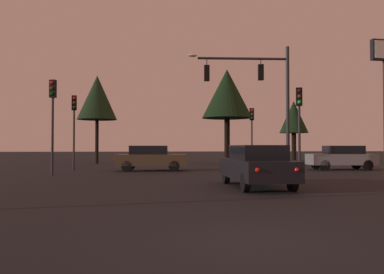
# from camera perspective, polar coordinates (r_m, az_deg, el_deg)

# --- Properties ---
(ground_plane) EXTENTS (168.00, 168.00, 0.00)m
(ground_plane) POSITION_cam_1_polar(r_m,az_deg,el_deg) (30.50, -3.92, -4.12)
(ground_plane) COLOR black
(ground_plane) RESTS_ON ground
(traffic_signal_mast_arm) EXTENTS (5.82, 0.68, 7.20)m
(traffic_signal_mast_arm) POSITION_cam_1_polar(r_m,az_deg,el_deg) (23.19, 9.77, 6.98)
(traffic_signal_mast_arm) COLOR #232326
(traffic_signal_mast_arm) RESTS_ON ground
(traffic_light_corner_left) EXTENTS (0.36, 0.38, 4.39)m
(traffic_light_corner_left) POSITION_cam_1_polar(r_m,az_deg,el_deg) (20.42, 15.11, 3.27)
(traffic_light_corner_left) COLOR #232326
(traffic_light_corner_left) RESTS_ON ground
(traffic_light_corner_right) EXTENTS (0.34, 0.38, 4.58)m
(traffic_light_corner_right) POSITION_cam_1_polar(r_m,az_deg,el_deg) (25.32, -16.54, 2.69)
(traffic_light_corner_right) COLOR #232326
(traffic_light_corner_right) RESTS_ON ground
(traffic_light_median) EXTENTS (0.32, 0.36, 4.32)m
(traffic_light_median) POSITION_cam_1_polar(r_m,az_deg,el_deg) (29.90, 8.56, 1.70)
(traffic_light_median) COLOR #232326
(traffic_light_median) RESTS_ON ground
(traffic_light_far_side) EXTENTS (0.35, 0.38, 4.84)m
(traffic_light_far_side) POSITION_cam_1_polar(r_m,az_deg,el_deg) (21.28, -19.34, 3.91)
(traffic_light_far_side) COLOR #232326
(traffic_light_far_side) RESTS_ON ground
(car_nearside_lane) EXTENTS (1.79, 4.66, 1.52)m
(car_nearside_lane) POSITION_cam_1_polar(r_m,az_deg,el_deg) (14.58, 9.18, -4.01)
(car_nearside_lane) COLOR black
(car_nearside_lane) RESTS_ON ground
(car_crossing_left) EXTENTS (4.39, 2.18, 1.52)m
(car_crossing_left) POSITION_cam_1_polar(r_m,az_deg,el_deg) (24.21, -5.90, -2.96)
(car_crossing_left) COLOR #473828
(car_crossing_left) RESTS_ON ground
(car_crossing_right) EXTENTS (4.24, 2.04, 1.52)m
(car_crossing_right) POSITION_cam_1_polar(r_m,az_deg,el_deg) (26.86, 20.63, -2.72)
(car_crossing_right) COLOR gray
(car_crossing_right) RESTS_ON ground
(tree_behind_sign) EXTENTS (3.05, 3.05, 6.35)m
(tree_behind_sign) POSITION_cam_1_polar(r_m,az_deg,el_deg) (44.00, 14.36, 2.71)
(tree_behind_sign) COLOR black
(tree_behind_sign) RESTS_ON ground
(tree_left_far) EXTENTS (4.30, 4.30, 8.08)m
(tree_left_far) POSITION_cam_1_polar(r_m,az_deg,el_deg) (34.30, 5.04, 6.13)
(tree_left_far) COLOR black
(tree_left_far) RESTS_ON ground
(tree_center_horizon) EXTENTS (3.38, 3.38, 7.59)m
(tree_center_horizon) POSITION_cam_1_polar(r_m,az_deg,el_deg) (35.34, -13.43, 5.48)
(tree_center_horizon) COLOR black
(tree_center_horizon) RESTS_ON ground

